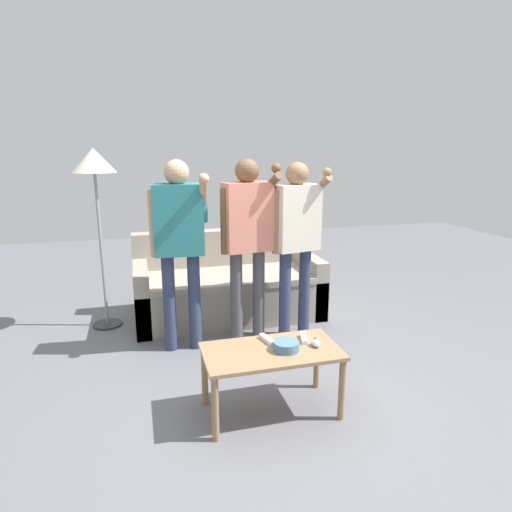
{
  "coord_description": "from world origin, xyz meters",
  "views": [
    {
      "loc": [
        -0.93,
        -2.72,
        1.73
      ],
      "look_at": [
        -0.1,
        0.31,
        0.95
      ],
      "focal_mm": 30.88,
      "sensor_mm": 36.0,
      "label": 1
    }
  ],
  "objects_px": {
    "snack_bowl": "(286,346)",
    "game_remote_wand_far": "(267,339)",
    "couch": "(227,287)",
    "floor_lamp": "(94,171)",
    "game_remote_wand_near": "(304,338)",
    "coffee_table": "(271,359)",
    "game_remote_nunchuk": "(316,343)",
    "player_left": "(179,234)",
    "player_right": "(296,231)",
    "player_center": "(247,231)"
  },
  "relations": [
    {
      "from": "game_remote_wand_near",
      "to": "game_remote_nunchuk",
      "type": "bearing_deg",
      "value": -67.8
    },
    {
      "from": "coffee_table",
      "to": "game_remote_nunchuk",
      "type": "relative_size",
      "value": 10.12
    },
    {
      "from": "floor_lamp",
      "to": "player_right",
      "type": "bearing_deg",
      "value": -23.91
    },
    {
      "from": "snack_bowl",
      "to": "game_remote_nunchuk",
      "type": "bearing_deg",
      "value": 0.86
    },
    {
      "from": "floor_lamp",
      "to": "player_center",
      "type": "distance_m",
      "value": 1.54
    },
    {
      "from": "couch",
      "to": "game_remote_wand_far",
      "type": "xyz_separation_m",
      "value": [
        -0.07,
        -1.69,
        0.17
      ]
    },
    {
      "from": "player_left",
      "to": "player_right",
      "type": "bearing_deg",
      "value": -1.97
    },
    {
      "from": "game_remote_wand_near",
      "to": "game_remote_wand_far",
      "type": "xyz_separation_m",
      "value": [
        -0.25,
        0.05,
        -0.0
      ]
    },
    {
      "from": "coffee_table",
      "to": "game_remote_wand_far",
      "type": "relative_size",
      "value": 5.41
    },
    {
      "from": "game_remote_wand_near",
      "to": "game_remote_wand_far",
      "type": "bearing_deg",
      "value": 168.89
    },
    {
      "from": "coffee_table",
      "to": "player_right",
      "type": "relative_size",
      "value": 0.56
    },
    {
      "from": "snack_bowl",
      "to": "floor_lamp",
      "type": "xyz_separation_m",
      "value": [
        -1.23,
        1.86,
        1.04
      ]
    },
    {
      "from": "player_center",
      "to": "game_remote_wand_far",
      "type": "distance_m",
      "value": 1.13
    },
    {
      "from": "couch",
      "to": "snack_bowl",
      "type": "relative_size",
      "value": 11.23
    },
    {
      "from": "game_remote_wand_near",
      "to": "floor_lamp",
      "type": "bearing_deg",
      "value": 128.48
    },
    {
      "from": "floor_lamp",
      "to": "game_remote_wand_near",
      "type": "bearing_deg",
      "value": -51.52
    },
    {
      "from": "couch",
      "to": "player_left",
      "type": "bearing_deg",
      "value": -127.57
    },
    {
      "from": "couch",
      "to": "game_remote_wand_far",
      "type": "distance_m",
      "value": 1.7
    },
    {
      "from": "couch",
      "to": "player_center",
      "type": "distance_m",
      "value": 1.03
    },
    {
      "from": "snack_bowl",
      "to": "game_remote_wand_near",
      "type": "height_order",
      "value": "snack_bowl"
    },
    {
      "from": "game_remote_wand_far",
      "to": "snack_bowl",
      "type": "bearing_deg",
      "value": -62.29
    },
    {
      "from": "coffee_table",
      "to": "snack_bowl",
      "type": "distance_m",
      "value": 0.13
    },
    {
      "from": "floor_lamp",
      "to": "game_remote_wand_far",
      "type": "distance_m",
      "value": 2.31
    },
    {
      "from": "coffee_table",
      "to": "game_remote_wand_near",
      "type": "distance_m",
      "value": 0.28
    },
    {
      "from": "couch",
      "to": "player_center",
      "type": "xyz_separation_m",
      "value": [
        0.04,
        -0.72,
        0.73
      ]
    },
    {
      "from": "game_remote_wand_near",
      "to": "coffee_table",
      "type": "bearing_deg",
      "value": -162.68
    },
    {
      "from": "couch",
      "to": "player_right",
      "type": "distance_m",
      "value": 1.13
    },
    {
      "from": "player_right",
      "to": "game_remote_wand_near",
      "type": "relative_size",
      "value": 10.21
    },
    {
      "from": "player_right",
      "to": "player_left",
      "type": "bearing_deg",
      "value": 178.03
    },
    {
      "from": "floor_lamp",
      "to": "game_remote_wand_near",
      "type": "relative_size",
      "value": 10.95
    },
    {
      "from": "snack_bowl",
      "to": "floor_lamp",
      "type": "distance_m",
      "value": 2.46
    },
    {
      "from": "coffee_table",
      "to": "game_remote_wand_far",
      "type": "distance_m",
      "value": 0.15
    },
    {
      "from": "player_left",
      "to": "floor_lamp",
      "type": "bearing_deg",
      "value": 133.4
    },
    {
      "from": "coffee_table",
      "to": "player_right",
      "type": "xyz_separation_m",
      "value": [
        0.56,
        1.08,
        0.63
      ]
    },
    {
      "from": "floor_lamp",
      "to": "game_remote_wand_near",
      "type": "distance_m",
      "value": 2.47
    },
    {
      "from": "floor_lamp",
      "to": "game_remote_wand_near",
      "type": "height_order",
      "value": "floor_lamp"
    },
    {
      "from": "game_remote_nunchuk",
      "to": "couch",
      "type": "bearing_deg",
      "value": 96.77
    },
    {
      "from": "couch",
      "to": "game_remote_wand_near",
      "type": "height_order",
      "value": "couch"
    },
    {
      "from": "couch",
      "to": "game_remote_wand_far",
      "type": "bearing_deg",
      "value": -92.4
    },
    {
      "from": "couch",
      "to": "floor_lamp",
      "type": "height_order",
      "value": "floor_lamp"
    },
    {
      "from": "player_center",
      "to": "player_left",
      "type": "bearing_deg",
      "value": 178.12
    },
    {
      "from": "game_remote_nunchuk",
      "to": "player_right",
      "type": "bearing_deg",
      "value": 76.72
    },
    {
      "from": "snack_bowl",
      "to": "game_remote_wand_far",
      "type": "distance_m",
      "value": 0.18
    },
    {
      "from": "coffee_table",
      "to": "snack_bowl",
      "type": "height_order",
      "value": "snack_bowl"
    },
    {
      "from": "game_remote_nunchuk",
      "to": "game_remote_wand_near",
      "type": "distance_m",
      "value": 0.12
    },
    {
      "from": "snack_bowl",
      "to": "player_center",
      "type": "bearing_deg",
      "value": 88.58
    },
    {
      "from": "player_left",
      "to": "game_remote_nunchuk",
      "type": "bearing_deg",
      "value": -56.42
    },
    {
      "from": "player_left",
      "to": "couch",
      "type": "bearing_deg",
      "value": 52.43
    },
    {
      "from": "floor_lamp",
      "to": "player_left",
      "type": "relative_size",
      "value": 1.05
    },
    {
      "from": "snack_bowl",
      "to": "player_center",
      "type": "xyz_separation_m",
      "value": [
        0.03,
        1.12,
        0.55
      ]
    }
  ]
}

